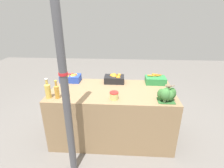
# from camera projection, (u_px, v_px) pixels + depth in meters

# --- Properties ---
(ground_plane) EXTENTS (10.00, 10.00, 0.00)m
(ground_plane) POSITION_uv_depth(u_px,v_px,m) (112.00, 135.00, 2.97)
(ground_plane) COLOR slate
(market_table) EXTENTS (1.85, 0.89, 0.84)m
(market_table) POSITION_uv_depth(u_px,v_px,m) (112.00, 114.00, 2.80)
(market_table) COLOR #937551
(market_table) RESTS_ON ground_plane
(support_pole) EXTENTS (0.10, 0.10, 2.48)m
(support_pole) POSITION_uv_depth(u_px,v_px,m) (64.00, 83.00, 1.86)
(support_pole) COLOR #4C4C51
(support_pole) RESTS_ON ground_plane
(apple_crate) EXTENTS (0.32, 0.22, 0.14)m
(apple_crate) POSITION_uv_depth(u_px,v_px,m) (71.00, 77.00, 2.94)
(apple_crate) COLOR #2847B7
(apple_crate) RESTS_ON market_table
(orange_crate) EXTENTS (0.32, 0.22, 0.14)m
(orange_crate) POSITION_uv_depth(u_px,v_px,m) (114.00, 78.00, 2.90)
(orange_crate) COLOR black
(orange_crate) RESTS_ON market_table
(carrot_crate) EXTENTS (0.32, 0.22, 0.14)m
(carrot_crate) POSITION_uv_depth(u_px,v_px,m) (155.00, 80.00, 2.87)
(carrot_crate) COLOR #2D8442
(carrot_crate) RESTS_ON market_table
(broccoli_pile) EXTENTS (0.25, 0.20, 0.20)m
(broccoli_pile) POSITION_uv_depth(u_px,v_px,m) (167.00, 94.00, 2.29)
(broccoli_pile) COLOR #2D602D
(broccoli_pile) RESTS_ON market_table
(juice_bottle_golden) EXTENTS (0.08, 0.08, 0.28)m
(juice_bottle_golden) POSITION_uv_depth(u_px,v_px,m) (48.00, 90.00, 2.37)
(juice_bottle_golden) COLOR gold
(juice_bottle_golden) RESTS_ON market_table
(juice_bottle_amber) EXTENTS (0.06, 0.06, 0.26)m
(juice_bottle_amber) POSITION_uv_depth(u_px,v_px,m) (57.00, 91.00, 2.36)
(juice_bottle_amber) COLOR gold
(juice_bottle_amber) RESTS_ON market_table
(pickle_jar) EXTENTS (0.12, 0.12, 0.10)m
(pickle_jar) POSITION_uv_depth(u_px,v_px,m) (114.00, 96.00, 2.35)
(pickle_jar) COLOR #D1CC75
(pickle_jar) RESTS_ON market_table
(sparrow_bird) EXTENTS (0.14, 0.04, 0.05)m
(sparrow_bird) POSITION_uv_depth(u_px,v_px,m) (169.00, 86.00, 2.22)
(sparrow_bird) COLOR #4C3D2D
(sparrow_bird) RESTS_ON broccoli_pile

